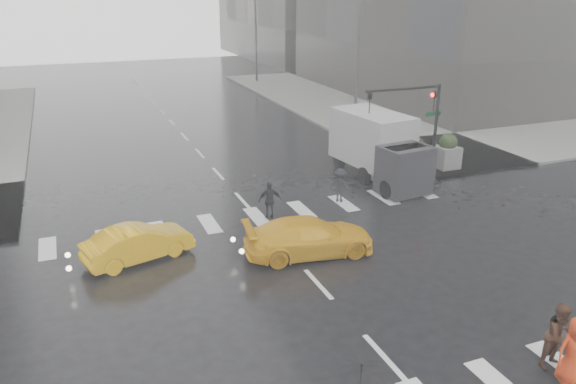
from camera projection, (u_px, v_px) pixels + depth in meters
name	position (u px, v px, depth m)	size (l,w,h in m)	color
ground	(318.00, 284.00, 17.84)	(120.00, 120.00, 0.00)	black
sidewalk_ne	(463.00, 118.00, 39.88)	(35.00, 35.00, 0.15)	slate
road_markings	(318.00, 284.00, 17.84)	(18.00, 48.00, 0.01)	silver
traffic_signal_pole	(420.00, 112.00, 26.85)	(4.45, 0.42, 4.50)	black
street_lamp_near	(356.00, 52.00, 35.60)	(2.15, 0.22, 9.00)	#59595B
street_lamp_far	(254.00, 30.00, 53.00)	(2.15, 0.22, 9.00)	#59595B
planter_west	(379.00, 160.00, 27.09)	(1.10, 1.10, 1.80)	slate
planter_mid	(414.00, 156.00, 27.79)	(1.10, 1.10, 1.80)	slate
planter_east	(447.00, 152.00, 28.50)	(1.10, 1.10, 1.80)	slate
pedestrian_brown	(560.00, 336.00, 13.72)	(0.85, 0.66, 1.75)	#442718
pedestrian_orange	(575.00, 351.00, 13.15)	(0.98, 0.79, 1.75)	red
pedestrian_far_a	(270.00, 200.00, 22.64)	(0.92, 0.56, 1.57)	black
pedestrian_far_b	(340.00, 185.00, 24.42)	(0.98, 0.54, 1.51)	black
taxi_mid	(138.00, 243.00, 19.26)	(1.30, 3.74, 1.23)	#FBB40D
taxi_rear	(309.00, 237.00, 19.62)	(1.86, 4.05, 1.33)	#FBB40D
box_truck	(380.00, 146.00, 26.82)	(2.24, 5.97, 3.17)	#BABABC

